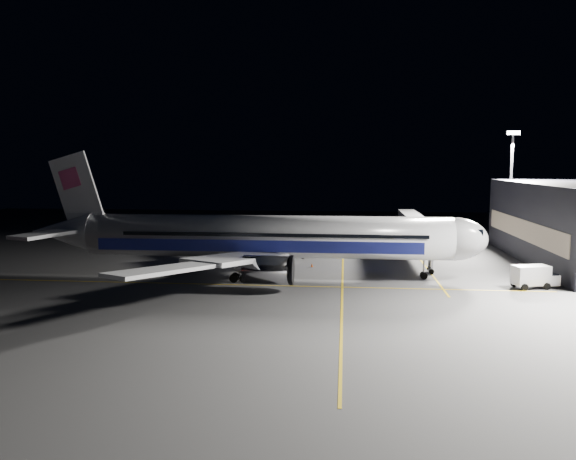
# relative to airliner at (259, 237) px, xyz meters

# --- Properties ---
(ground) EXTENTS (200.00, 200.00, 0.00)m
(ground) POSITION_rel_airliner_xyz_m (1.08, 0.00, -5.16)
(ground) COLOR #4C4C4F
(ground) RESTS_ON ground
(guide_line_main) EXTENTS (0.25, 80.00, 0.01)m
(guide_line_main) POSITION_rel_airliner_xyz_m (11.08, 0.00, -5.16)
(guide_line_main) COLOR gold
(guide_line_main) RESTS_ON ground
(guide_line_cross) EXTENTS (70.00, 0.25, 0.01)m
(guide_line_cross) POSITION_rel_airliner_xyz_m (1.08, -6.00, -5.16)
(guide_line_cross) COLOR gold
(guide_line_cross) RESTS_ON ground
(guide_line_side) EXTENTS (0.25, 40.00, 0.01)m
(guide_line_side) POSITION_rel_airliner_xyz_m (23.08, 10.00, -5.16)
(guide_line_side) COLOR gold
(guide_line_side) RESTS_ON ground
(airliner) EXTENTS (61.48, 54.22, 16.64)m
(airliner) POSITION_rel_airliner_xyz_m (0.00, 0.00, 0.00)
(airliner) COLOR silver
(airliner) RESTS_ON ground
(jet_bridge) EXTENTS (3.60, 34.40, 6.30)m
(jet_bridge) POSITION_rel_airliner_xyz_m (23.08, 18.06, -0.58)
(jet_bridge) COLOR #B2B2B7
(jet_bridge) RESTS_ON ground
(floodlight_mast_north) EXTENTS (2.40, 0.68, 20.70)m
(floodlight_mast_north) POSITION_rel_airliner_xyz_m (41.08, 31.99, 7.21)
(floodlight_mast_north) COLOR #59595E
(floodlight_mast_north) RESTS_ON ground
(service_truck) EXTENTS (5.78, 3.58, 2.77)m
(service_truck) POSITION_rel_airliner_xyz_m (34.10, -4.15, -3.68)
(service_truck) COLOR white
(service_truck) RESTS_ON ground
(baggage_tug) EXTENTS (2.69, 2.22, 1.85)m
(baggage_tug) POSITION_rel_airliner_xyz_m (-1.33, 13.89, -4.31)
(baggage_tug) COLOR black
(baggage_tug) RESTS_ON ground
(safety_cone_a) EXTENTS (0.45, 0.45, 0.68)m
(safety_cone_a) POSITION_rel_airliner_xyz_m (-0.34, 13.37, -4.82)
(safety_cone_a) COLOR #F24E0A
(safety_cone_a) RESTS_ON ground
(safety_cone_b) EXTENTS (0.36, 0.36, 0.54)m
(safety_cone_b) POSITION_rel_airliner_xyz_m (6.62, 6.77, -4.89)
(safety_cone_b) COLOR #F24E0A
(safety_cone_b) RESTS_ON ground
(safety_cone_c) EXTENTS (0.44, 0.44, 0.66)m
(safety_cone_c) POSITION_rel_airliner_xyz_m (-2.05, 8.42, -4.83)
(safety_cone_c) COLOR #F24E0A
(safety_cone_c) RESTS_ON ground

